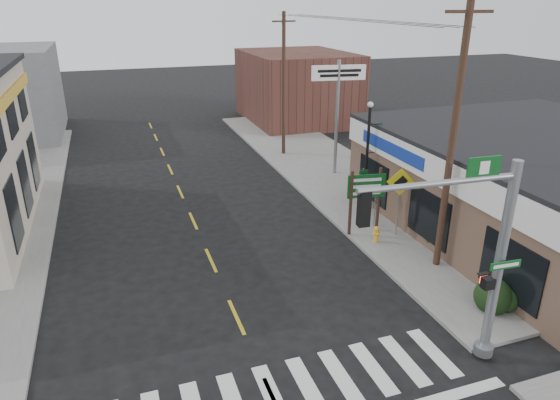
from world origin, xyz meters
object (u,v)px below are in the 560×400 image
object	(u,v)px
lamp_post	(369,148)
utility_pole_near	(453,138)
traffic_signal_pole	(481,246)
utility_pole_far	(284,84)
fire_hydrant	(376,233)
dance_center_sign	(338,89)
bare_tree	(461,170)
guide_sign	(366,193)

from	to	relation	value
lamp_post	utility_pole_near	world-z (taller)	utility_pole_near
traffic_signal_pole	lamp_post	distance (m)	11.03
lamp_post	utility_pole_far	bearing A→B (deg)	99.14
fire_hydrant	dance_center_sign	size ratio (longest dim) A/B	0.11
bare_tree	utility_pole_near	world-z (taller)	utility_pole_near
utility_pole_far	utility_pole_near	bearing A→B (deg)	-93.74
bare_tree	fire_hydrant	bearing A→B (deg)	150.78
bare_tree	traffic_signal_pole	bearing A→B (deg)	-124.06
lamp_post	utility_pole_near	xyz separation A→B (m)	(-0.03, -5.82, 1.97)
traffic_signal_pole	fire_hydrant	bearing A→B (deg)	83.16
fire_hydrant	bare_tree	world-z (taller)	bare_tree
bare_tree	utility_pole_far	distance (m)	15.15
bare_tree	utility_pole_far	bearing A→B (deg)	97.36
dance_center_sign	utility_pole_near	distance (m)	11.24
utility_pole_far	guide_sign	bearing A→B (deg)	-99.27
fire_hydrant	lamp_post	size ratio (longest dim) A/B	0.14
dance_center_sign	fire_hydrant	bearing A→B (deg)	-95.15
guide_sign	utility_pole_near	bearing A→B (deg)	-58.77
bare_tree	utility_pole_near	bearing A→B (deg)	-144.74
bare_tree	utility_pole_far	size ratio (longest dim) A/B	0.49
lamp_post	utility_pole_near	distance (m)	6.15
traffic_signal_pole	utility_pole_far	size ratio (longest dim) A/B	0.68
traffic_signal_pole	guide_sign	xyz separation A→B (m)	(1.26, 8.29, -1.69)
traffic_signal_pole	lamp_post	xyz separation A→B (m)	(2.62, 10.70, -0.54)
guide_sign	lamp_post	bearing A→B (deg)	70.48
lamp_post	utility_pole_near	bearing A→B (deg)	-84.56
traffic_signal_pole	fire_hydrant	xyz separation A→B (m)	(1.32, 7.29, -3.17)
traffic_signal_pole	fire_hydrant	distance (m)	8.06
guide_sign	utility_pole_near	xyz separation A→B (m)	(1.33, -3.41, 3.12)
traffic_signal_pole	dance_center_sign	bearing A→B (deg)	81.14
traffic_signal_pole	bare_tree	world-z (taller)	traffic_signal_pole
traffic_signal_pole	dance_center_sign	xyz separation A→B (m)	(3.51, 16.07, 1.31)
fire_hydrant	utility_pole_far	bearing A→B (deg)	87.10
fire_hydrant	dance_center_sign	world-z (taller)	dance_center_sign
guide_sign	dance_center_sign	size ratio (longest dim) A/B	0.45
guide_sign	lamp_post	xyz separation A→B (m)	(1.36, 2.41, 1.15)
traffic_signal_pole	dance_center_sign	distance (m)	16.50
dance_center_sign	guide_sign	bearing A→B (deg)	-97.30
fire_hydrant	utility_pole_near	bearing A→B (deg)	-62.36
lamp_post	dance_center_sign	xyz separation A→B (m)	(0.89, 5.37, 1.85)
traffic_signal_pole	utility_pole_near	distance (m)	5.70
fire_hydrant	lamp_post	xyz separation A→B (m)	(1.29, 3.40, 2.63)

